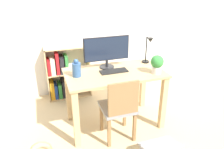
# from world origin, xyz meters

# --- Properties ---
(ground_plane) EXTENTS (10.00, 10.00, 0.00)m
(ground_plane) POSITION_xyz_m (0.00, 0.00, 0.00)
(ground_plane) COLOR #CCB284
(wall_back) EXTENTS (8.00, 0.05, 2.60)m
(wall_back) POSITION_xyz_m (0.00, 1.17, 1.30)
(wall_back) COLOR white
(wall_back) RESTS_ON ground_plane
(desk) EXTENTS (1.25, 0.70, 0.77)m
(desk) POSITION_xyz_m (0.00, 0.00, 0.62)
(desk) COLOR tan
(desk) RESTS_ON ground_plane
(monitor) EXTENTS (0.61, 0.19, 0.42)m
(monitor) POSITION_xyz_m (-0.05, 0.18, 1.01)
(monitor) COLOR #232326
(monitor) RESTS_ON desk
(keyboard) EXTENTS (0.35, 0.14, 0.02)m
(keyboard) POSITION_xyz_m (-0.01, 0.01, 0.78)
(keyboard) COLOR black
(keyboard) RESTS_ON desk
(vase) EXTENTS (0.10, 0.10, 0.22)m
(vase) POSITION_xyz_m (-0.48, 0.01, 0.87)
(vase) COLOR #33598C
(vase) RESTS_ON desk
(desk_lamp) EXTENTS (0.10, 0.19, 0.37)m
(desk_lamp) POSITION_xyz_m (0.53, 0.13, 1.00)
(desk_lamp) COLOR black
(desk_lamp) RESTS_ON desk
(potted_plant) EXTENTS (0.16, 0.16, 0.23)m
(potted_plant) POSITION_xyz_m (0.48, -0.21, 0.90)
(potted_plant) COLOR silver
(potted_plant) RESTS_ON desk
(chair) EXTENTS (0.40, 0.40, 0.84)m
(chair) POSITION_xyz_m (-0.05, -0.33, 0.46)
(chair) COLOR gray
(chair) RESTS_ON ground_plane
(bookshelf) EXTENTS (0.70, 0.28, 0.88)m
(bookshelf) POSITION_xyz_m (-0.58, 0.99, 0.41)
(bookshelf) COLOR tan
(bookshelf) RESTS_ON ground_plane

